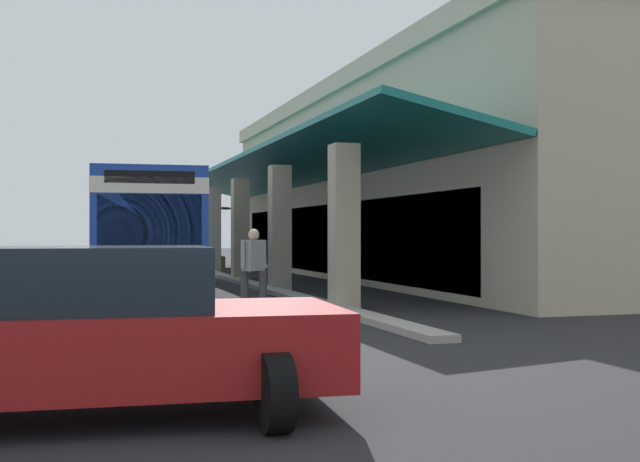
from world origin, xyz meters
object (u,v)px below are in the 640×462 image
(parked_sedan_red, at_px, (79,331))
(potted_palm, at_px, (216,251))
(transit_bus, at_px, (143,224))
(pedestrian, at_px, (254,265))

(parked_sedan_red, bearing_deg, potted_palm, 168.17)
(transit_bus, height_order, pedestrian, transit_bus)
(pedestrian, bearing_deg, potted_palm, 172.51)
(parked_sedan_red, bearing_deg, pedestrian, 158.63)
(transit_bus, bearing_deg, pedestrian, 12.26)
(transit_bus, relative_size, parked_sedan_red, 2.51)
(pedestrian, relative_size, potted_palm, 0.57)
(transit_bus, relative_size, pedestrian, 6.75)
(parked_sedan_red, distance_m, pedestrian, 9.44)
(parked_sedan_red, relative_size, pedestrian, 2.69)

